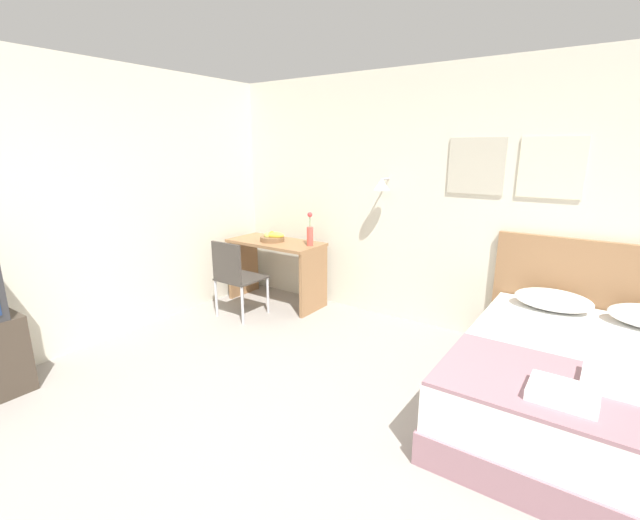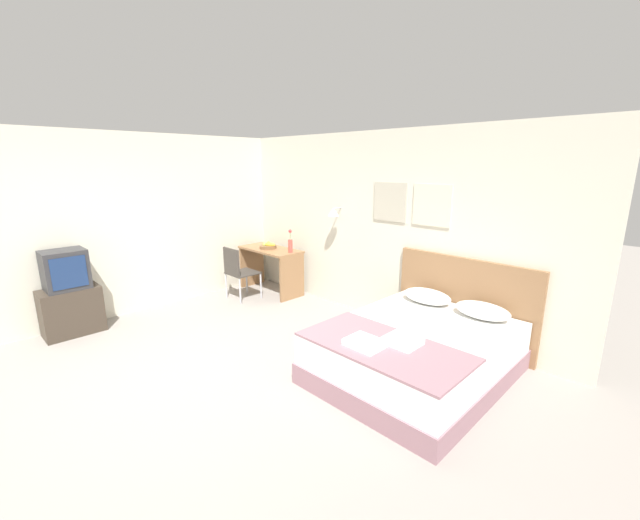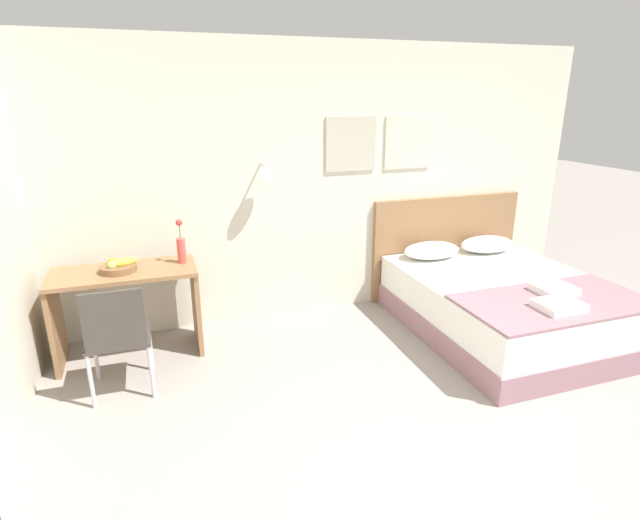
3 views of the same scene
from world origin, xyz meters
name	(u,v)px [view 2 (image 2 of 3)]	position (x,y,z in m)	size (l,w,h in m)	color
ground_plane	(183,389)	(0.00, 0.00, 0.00)	(24.00, 24.00, 0.00)	gray
wall_back	(371,226)	(0.01, 2.98, 1.33)	(5.86, 0.31, 2.65)	beige
wall_left	(86,230)	(-2.56, -0.02, 1.32)	(0.06, 5.95, 2.65)	beige
bed	(416,353)	(1.50, 1.87, 0.27)	(1.64, 2.04, 0.54)	gray
headboard	(463,302)	(1.50, 2.92, 0.56)	(1.76, 0.06, 1.11)	#8E6642
pillow_left	(427,296)	(1.16, 2.65, 0.62)	(0.61, 0.38, 0.16)	white
pillow_right	(482,311)	(1.85, 2.65, 0.62)	(0.61, 0.38, 0.16)	white
throw_blanket	(383,346)	(1.50, 1.28, 0.55)	(1.59, 0.82, 0.02)	gray
folded_towel_near_foot	(402,341)	(1.62, 1.42, 0.59)	(0.31, 0.28, 0.06)	white
folded_towel_mid_bed	(365,343)	(1.39, 1.14, 0.59)	(0.34, 0.27, 0.06)	white
desk	(271,262)	(-1.83, 2.56, 0.54)	(1.17, 0.55, 0.78)	#8E6642
desk_chair	(237,269)	(-1.88, 1.91, 0.52)	(0.45, 0.45, 0.88)	#3D3833
fruit_bowl	(268,246)	(-1.86, 2.54, 0.82)	(0.31, 0.29, 0.12)	brown
flower_vase	(290,244)	(-1.35, 2.60, 0.92)	(0.07, 0.07, 0.39)	#D14C42
tv_stand	(72,311)	(-2.30, -0.40, 0.31)	(0.42, 0.70, 0.62)	#3D3328
television	(65,270)	(-2.30, -0.40, 0.88)	(0.41, 0.50, 0.51)	#2D2D30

